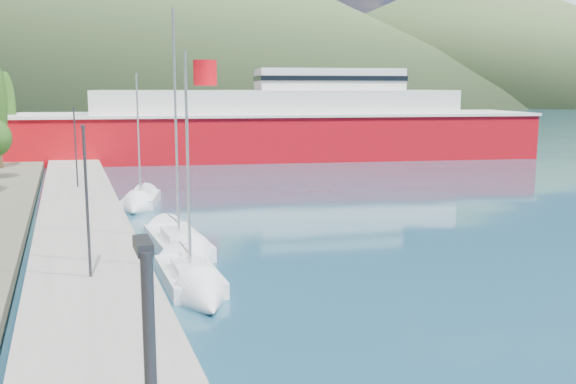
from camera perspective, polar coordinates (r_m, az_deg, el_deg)
name	(u,v)px	position (r m, az deg, el deg)	size (l,w,h in m)	color
ground	(116,130)	(134.44, -15.01, 5.38)	(1400.00, 1400.00, 0.00)	navy
quay	(82,220)	(40.61, -17.84, -2.42)	(5.00, 88.00, 0.80)	gray
hills_far	(220,17)	(653.37, -6.09, 15.24)	(1480.00, 900.00, 180.00)	gray
hills_near	(247,20)	(403.14, -3.63, 15.02)	(1010.00, 520.00, 115.00)	#435931
lamp_posts	(85,190)	(28.10, -17.58, 0.19)	(0.15, 46.10, 6.06)	#2D2D33
sailboat_near	(198,289)	(26.34, -8.04, -8.53)	(2.26, 7.40, 10.61)	silver
sailboat_mid	(187,253)	(31.82, -8.96, -5.40)	(2.80, 9.18, 13.06)	silver
sailboat_far	(138,205)	(45.72, -13.17, -1.09)	(3.81, 7.24, 10.17)	silver
ferry	(279,127)	(77.11, -0.82, 5.80)	(62.30, 23.10, 12.11)	#B30812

